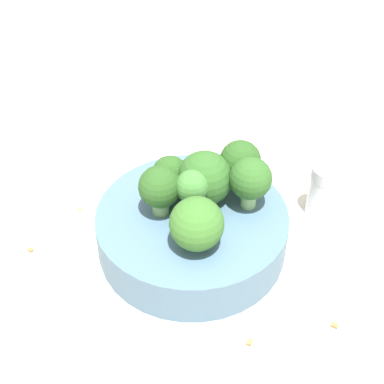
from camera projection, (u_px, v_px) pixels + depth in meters
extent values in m
plane|color=beige|center=(192.00, 246.00, 0.58)|extent=(3.00, 3.00, 0.00)
cylinder|color=slate|center=(192.00, 230.00, 0.56)|extent=(0.20, 0.20, 0.05)
cylinder|color=#84AD66|center=(204.00, 192.00, 0.56)|extent=(0.03, 0.03, 0.02)
sphere|color=#2D5B23|center=(205.00, 178.00, 0.54)|extent=(0.06, 0.06, 0.06)
cylinder|color=#8EB770|center=(170.00, 185.00, 0.57)|extent=(0.03, 0.03, 0.02)
sphere|color=#28511E|center=(170.00, 173.00, 0.55)|extent=(0.04, 0.04, 0.04)
cylinder|color=#7A9E5B|center=(189.00, 204.00, 0.53)|extent=(0.02, 0.02, 0.03)
sphere|color=#3D7533|center=(189.00, 188.00, 0.52)|extent=(0.03, 0.03, 0.03)
cylinder|color=#84AD66|center=(239.00, 177.00, 0.57)|extent=(0.02, 0.02, 0.03)
sphere|color=#28511E|center=(240.00, 161.00, 0.55)|extent=(0.04, 0.04, 0.04)
cylinder|color=#8EB770|center=(249.00, 195.00, 0.55)|extent=(0.02, 0.02, 0.03)
sphere|color=#2D5B23|center=(250.00, 178.00, 0.53)|extent=(0.04, 0.04, 0.04)
cylinder|color=#84AD66|center=(195.00, 238.00, 0.51)|extent=(0.02, 0.02, 0.02)
sphere|color=#386B28|center=(195.00, 224.00, 0.49)|extent=(0.05, 0.05, 0.05)
cylinder|color=#7A9E5B|center=(161.00, 202.00, 0.54)|extent=(0.02, 0.02, 0.03)
sphere|color=#28511E|center=(160.00, 187.00, 0.53)|extent=(0.04, 0.04, 0.04)
cylinder|color=silver|center=(321.00, 196.00, 0.60)|extent=(0.03, 0.03, 0.05)
cylinder|color=#B7B7BC|center=(326.00, 173.00, 0.58)|extent=(0.03, 0.03, 0.01)
cube|color=olive|center=(335.00, 325.00, 0.50)|extent=(0.01, 0.01, 0.01)
cube|color=olive|center=(250.00, 341.00, 0.48)|extent=(0.01, 0.01, 0.01)
cube|color=olive|center=(30.00, 249.00, 0.57)|extent=(0.01, 0.01, 0.01)
cube|color=tan|center=(80.00, 209.00, 0.62)|extent=(0.00, 0.01, 0.01)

